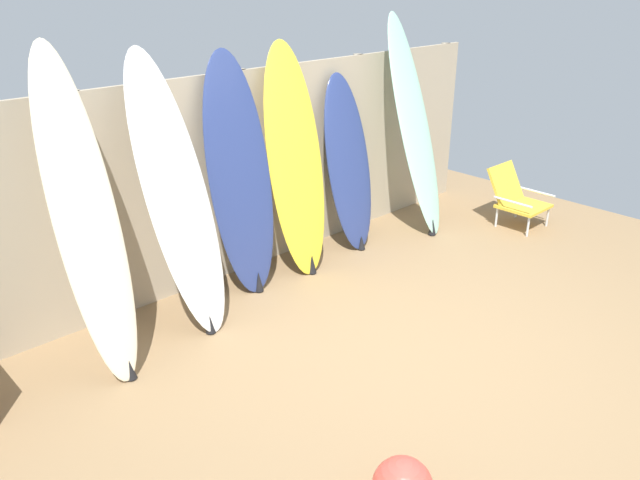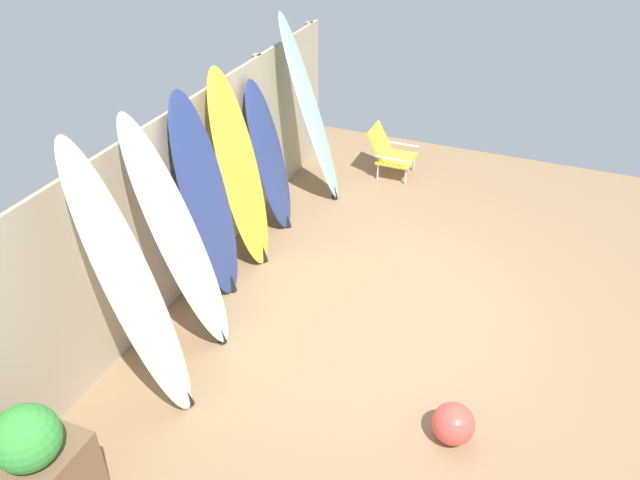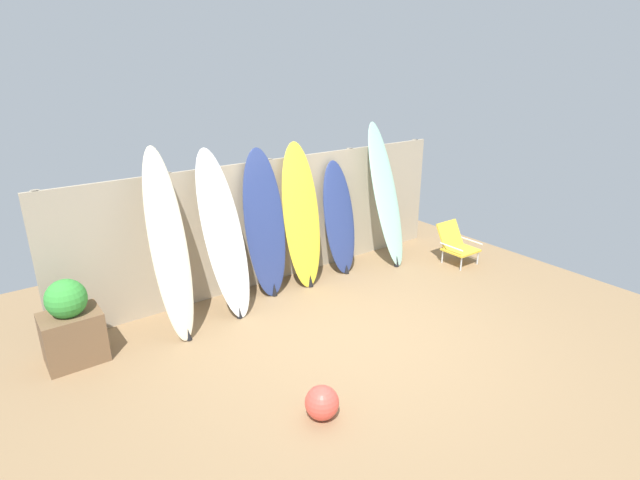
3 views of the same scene
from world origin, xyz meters
name	(u,v)px [view 1 (image 1 of 3)]	position (x,y,z in m)	size (l,w,h in m)	color
ground	(420,350)	(0.00, 0.00, 0.00)	(7.68, 7.68, 0.00)	#8E704C
fence_back	(248,173)	(0.00, 2.01, 0.90)	(6.08, 0.11, 1.80)	tan
surfboard_cream_0	(86,218)	(-1.71, 1.48, 1.08)	(0.51, 0.86, 2.19)	beige
surfboard_white_1	(178,197)	(-0.98, 1.55, 1.03)	(0.59, 0.77, 2.09)	white
surfboard_navy_2	(240,177)	(-0.30, 1.71, 0.99)	(0.62, 0.53, 2.01)	navy
surfboard_yellow_3	(296,163)	(0.27, 1.67, 1.00)	(0.61, 0.57, 2.04)	yellow
surfboard_navy_4	(349,164)	(0.99, 1.71, 0.84)	(0.55, 0.50, 1.69)	navy
surfboard_seafoam_5	(415,128)	(1.80, 1.56, 1.09)	(0.56, 0.79, 2.20)	#9ED6BC
beach_chair	(515,196)	(2.70, 0.85, 0.32)	(0.50, 0.58, 0.63)	silver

